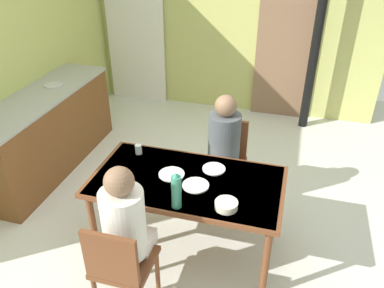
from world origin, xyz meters
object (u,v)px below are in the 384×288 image
at_px(person_far_diner, 224,140).
at_px(chair_far_diner, 225,158).
at_px(water_bottle_green_near, 176,191).
at_px(serving_bowl_center, 226,205).
at_px(dining_table, 187,187).
at_px(chair_near_diner, 120,265).
at_px(person_near_diner, 125,221).
at_px(kitchen_counter, 45,132).

bearing_deg(person_far_diner, chair_far_diner, -90.00).
relative_size(water_bottle_green_near, serving_bowl_center, 1.76).
xyz_separation_m(dining_table, chair_near_diner, (-0.26, -0.77, -0.17)).
xyz_separation_m(chair_far_diner, serving_bowl_center, (0.20, -1.02, 0.26)).
bearing_deg(person_near_diner, water_bottle_green_near, 46.84).
xyz_separation_m(person_near_diner, water_bottle_green_near, (0.28, 0.29, 0.09)).
relative_size(chair_far_diner, person_far_diner, 1.13).
xyz_separation_m(chair_far_diner, person_near_diner, (-0.43, -1.40, 0.28)).
bearing_deg(chair_near_diner, dining_table, 71.58).
xyz_separation_m(kitchen_counter, chair_far_diner, (2.09, -0.06, 0.05)).
bearing_deg(person_far_diner, water_bottle_green_near, 81.19).
xyz_separation_m(dining_table, water_bottle_green_near, (0.02, -0.34, 0.21)).
height_order(kitchen_counter, dining_table, kitchen_counter).
bearing_deg(serving_bowl_center, water_bottle_green_near, -166.94).
relative_size(kitchen_counter, chair_near_diner, 2.33).
relative_size(chair_near_diner, person_near_diner, 1.13).
xyz_separation_m(person_near_diner, serving_bowl_center, (0.63, 0.38, -0.02)).
distance_m(kitchen_counter, person_near_diner, 2.24).
bearing_deg(person_near_diner, serving_bowl_center, 30.91).
relative_size(kitchen_counter, chair_far_diner, 2.33).
height_order(dining_table, chair_near_diner, chair_near_diner).
distance_m(person_far_diner, serving_bowl_center, 0.91).
bearing_deg(chair_near_diner, kitchen_counter, 136.35).
height_order(chair_near_diner, serving_bowl_center, chair_near_diner).
distance_m(person_near_diner, serving_bowl_center, 0.73).
distance_m(chair_near_diner, chair_far_diner, 1.59).
relative_size(chair_near_diner, serving_bowl_center, 5.12).
height_order(dining_table, water_bottle_green_near, water_bottle_green_near).
distance_m(dining_table, chair_near_diner, 0.83).
xyz_separation_m(chair_near_diner, person_far_diner, (0.43, 1.40, 0.28)).
bearing_deg(kitchen_counter, chair_near_diner, -43.65).
xyz_separation_m(kitchen_counter, dining_table, (1.92, -0.82, 0.21)).
bearing_deg(chair_near_diner, chair_far_diner, 74.48).
height_order(dining_table, person_near_diner, person_near_diner).
bearing_deg(person_near_diner, chair_near_diner, -90.00).
height_order(person_far_diner, serving_bowl_center, person_far_diner).
bearing_deg(water_bottle_green_near, kitchen_counter, 149.18).
xyz_separation_m(kitchen_counter, person_far_diner, (2.09, -0.19, 0.33)).
xyz_separation_m(dining_table, serving_bowl_center, (0.37, -0.25, 0.10)).
bearing_deg(dining_table, person_near_diner, -112.05).
relative_size(kitchen_counter, person_near_diner, 2.63).
bearing_deg(kitchen_counter, person_near_diner, -41.09).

